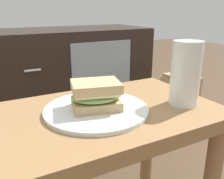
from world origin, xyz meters
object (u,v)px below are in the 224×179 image
Objects in this scene: plate at (97,110)px; tv_cabinet at (70,76)px; beer_glass at (185,74)px; paper_bag at (179,105)px; sandwich_front at (96,95)px.

tv_cabinet is at bearing 75.29° from plate.
tv_cabinet is 1.00m from plate.
beer_glass is 0.45× the size of paper_bag.
beer_glass reaches higher than plate.
plate is 1.54× the size of beer_glass.
beer_glass reaches higher than paper_bag.
tv_cabinet is at bearing 75.29° from sandwich_front.
paper_bag is at bearing 46.13° from beer_glass.
plate is at bearing 164.97° from beer_glass.
sandwich_front is 0.23m from beer_glass.
beer_glass is (0.22, -0.06, 0.04)m from sandwich_front.
tv_cabinet reaches higher than sandwich_front.
sandwich_front is at bearing 164.97° from beer_glass.
tv_cabinet is at bearing 131.76° from paper_bag.
tv_cabinet is at bearing 88.41° from beer_glass.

